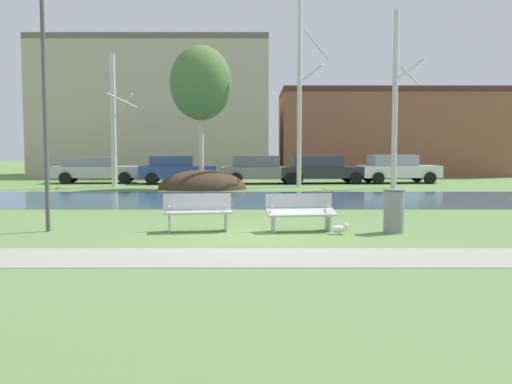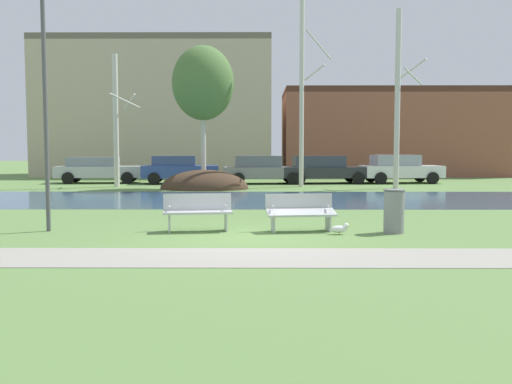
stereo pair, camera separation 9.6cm
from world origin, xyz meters
name	(u,v)px [view 2 (the right image)]	position (x,y,z in m)	size (l,w,h in m)	color
ground_plane	(254,197)	(0.00, 10.00, 0.00)	(120.00, 120.00, 0.00)	#5B7F42
paved_path_strip	(246,257)	(0.00, -2.30, 0.01)	(60.00, 1.81, 0.01)	gray
river_band	(254,199)	(0.00, 9.23, 0.00)	(80.00, 7.25, 0.01)	#33516B
soil_mound	(204,189)	(-2.37, 14.48, 0.00)	(4.14, 2.85, 1.81)	#423021
bench_left	(198,211)	(-1.22, 0.95, 0.47)	(1.66, 0.77, 0.87)	#B2B5B7
bench_right	(300,211)	(1.19, 0.95, 0.47)	(1.66, 0.77, 0.87)	#B2B5B7
trash_bin	(394,210)	(3.31, 0.69, 0.52)	(0.49, 0.49, 1.01)	gray
seagull	(340,229)	(2.04, 0.44, 0.13)	(0.45, 0.17, 0.26)	white
streetlamp	(44,54)	(-4.71, 0.91, 4.10)	(0.32, 0.32, 6.29)	#4C4C51
birch_far_left	(116,120)	(-6.81, 15.92, 3.30)	(1.35, 2.23, 6.49)	beige
birch_left	(203,83)	(-2.45, 14.95, 4.96)	(2.91, 2.91, 6.73)	beige
birch_center_left	(302,89)	(2.32, 16.06, 4.79)	(1.53, 2.54, 9.44)	beige
birch_center	(398,98)	(6.77, 15.02, 4.26)	(1.45, 2.43, 8.40)	beige
parked_van_nearest_silver	(99,169)	(-8.60, 18.97, 0.76)	(4.83, 2.26, 1.42)	#B2B5BC
parked_sedan_second_blue	(179,169)	(-4.12, 18.44, 0.79)	(4.19, 2.26, 1.50)	#2D4793
parked_hatch_third_grey	(262,169)	(0.36, 18.46, 0.79)	(4.47, 2.29, 1.51)	slate
parked_wagon_fourth_dark	(323,169)	(3.68, 18.78, 0.78)	(4.93, 2.41, 1.49)	#282B30
parked_suv_fifth_white	(399,168)	(7.85, 19.03, 0.81)	(4.43, 2.40, 1.55)	silver
building_beige_block	(157,109)	(-6.93, 27.95, 4.63)	(15.79, 6.37, 9.25)	#BCAD8E
building_brick_low	(391,133)	(9.58, 28.67, 2.95)	(15.29, 7.78, 5.90)	brown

